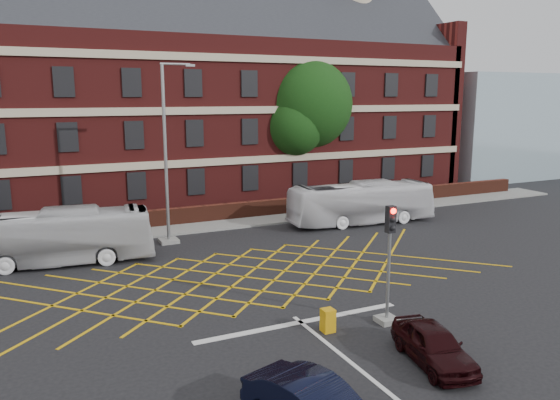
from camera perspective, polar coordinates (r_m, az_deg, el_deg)
name	(u,v)px	position (r m, az deg, el deg)	size (l,w,h in m)	color
ground	(262,291)	(23.01, -1.89, -9.51)	(120.00, 120.00, 0.00)	black
victorian_building	(148,98)	(42.72, -13.64, 10.36)	(51.00, 12.17, 20.40)	#591717
boundary_wall	(180,216)	(34.72, -10.45, -1.71)	(56.00, 0.50, 1.10)	#4C1F14
far_pavement	(184,228)	(33.88, -9.99, -2.85)	(60.00, 3.00, 0.12)	slate
glass_block	(490,126)	(59.01, 21.07, 7.26)	(14.00, 10.00, 10.00)	#99B2BF
box_junction_hatching	(244,277)	(24.75, -3.75, -8.01)	(11.50, 0.12, 0.02)	#CC990C
stop_line	(301,322)	(20.07, 2.18, -12.64)	(8.00, 0.30, 0.02)	silver
bus_left	(50,238)	(28.31, -22.92, -3.63)	(2.25, 9.62, 2.68)	silver
bus_right	(361,203)	(34.80, 8.51, -0.31)	(2.22, 9.50, 2.65)	silver
car_maroon	(433,345)	(17.68, 15.74, -14.36)	(1.42, 3.52, 1.20)	black
deciduous_tree	(307,111)	(41.97, 2.80, 9.31)	(7.28, 6.85, 10.78)	black
traffic_light_near	(388,275)	(19.80, 11.26, -7.74)	(0.70, 0.70, 4.27)	slate
street_lamp	(168,182)	(30.19, -11.65, 1.87)	(2.25, 1.00, 9.69)	slate
utility_cabinet	(328,320)	(19.28, 5.02, -12.42)	(0.42, 0.41, 0.81)	#CC910C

